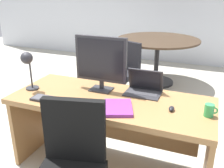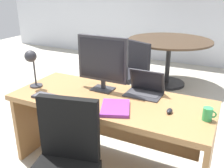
% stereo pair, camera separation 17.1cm
% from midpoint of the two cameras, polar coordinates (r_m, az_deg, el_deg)
% --- Properties ---
extents(ground, '(12.00, 12.00, 0.00)m').
position_cam_midpoint_polar(ground, '(3.81, 11.19, -4.78)').
color(ground, '#B7B2A3').
extents(desk, '(1.75, 0.73, 0.73)m').
position_cam_midpoint_polar(desk, '(2.33, 2.18, -7.02)').
color(desk, '#9E7042').
rests_on(desk, ground).
extents(monitor, '(0.49, 0.16, 0.50)m').
position_cam_midpoint_polar(monitor, '(2.30, -0.04, 5.24)').
color(monitor, '#2D2D33').
rests_on(monitor, desk).
extents(laptop, '(0.32, 0.23, 0.22)m').
position_cam_midpoint_polar(laptop, '(2.32, 9.58, -0.61)').
color(laptop, '#2D2D33').
rests_on(laptop, desk).
extents(keyboard, '(0.33, 0.12, 0.02)m').
position_cam_midpoint_polar(keyboard, '(2.24, -11.52, -3.03)').
color(keyboard, '#2D2D33').
rests_on(keyboard, desk).
extents(mouse, '(0.04, 0.08, 0.03)m').
position_cam_midpoint_polar(mouse, '(2.03, 15.12, -5.88)').
color(mouse, black).
rests_on(mouse, desk).
extents(desk_lamp, '(0.12, 0.14, 0.36)m').
position_cam_midpoint_polar(desk_lamp, '(2.46, -15.69, 4.96)').
color(desk_lamp, '#2D2D33').
rests_on(desk_lamp, desk).
extents(book, '(0.31, 0.35, 0.03)m').
position_cam_midpoint_polar(book, '(2.02, 3.21, -5.40)').
color(book, purple).
rests_on(book, desk).
extents(coffee_mug, '(0.10, 0.07, 0.10)m').
position_cam_midpoint_polar(coffee_mug, '(2.00, 22.98, -6.25)').
color(coffee_mug, green).
rests_on(coffee_mug, desk).
extents(meeting_table, '(1.41, 1.41, 0.80)m').
position_cam_midpoint_polar(meeting_table, '(4.49, 13.67, 7.24)').
color(meeting_table, black).
rests_on(meeting_table, ground).
extents(meeting_chair_near, '(0.61, 0.62, 0.86)m').
position_cam_midpoint_polar(meeting_chair_near, '(3.91, 5.40, 1.60)').
color(meeting_chair_near, black).
rests_on(meeting_chair_near, ground).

